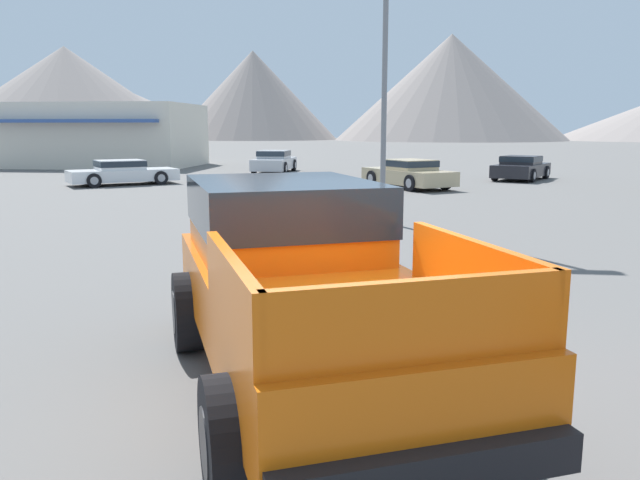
{
  "coord_description": "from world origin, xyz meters",
  "views": [
    {
      "loc": [
        0.52,
        -5.61,
        2.46
      ],
      "look_at": [
        -0.24,
        0.88,
        1.29
      ],
      "focal_mm": 35.0,
      "sensor_mm": 36.0,
      "label": 1
    }
  ],
  "objects_px": {
    "parked_car_tan": "(408,173)",
    "parked_car_silver": "(274,161)",
    "street_lamp_post": "(386,18)",
    "parked_car_white": "(122,172)",
    "parked_car_dark": "(521,168)",
    "orange_pickup_truck": "(298,272)"
  },
  "relations": [
    {
      "from": "parked_car_white",
      "to": "parked_car_tan",
      "type": "xyz_separation_m",
      "value": [
        12.54,
        0.0,
        0.05
      ]
    },
    {
      "from": "parked_car_white",
      "to": "street_lamp_post",
      "type": "distance_m",
      "value": 15.98
    },
    {
      "from": "orange_pickup_truck",
      "to": "street_lamp_post",
      "type": "bearing_deg",
      "value": 63.39
    },
    {
      "from": "parked_car_silver",
      "to": "street_lamp_post",
      "type": "bearing_deg",
      "value": -69.37
    },
    {
      "from": "parked_car_white",
      "to": "street_lamp_post",
      "type": "relative_size",
      "value": 0.54
    },
    {
      "from": "parked_car_white",
      "to": "parked_car_dark",
      "type": "relative_size",
      "value": 1.07
    },
    {
      "from": "orange_pickup_truck",
      "to": "parked_car_white",
      "type": "relative_size",
      "value": 1.16
    },
    {
      "from": "parked_car_tan",
      "to": "street_lamp_post",
      "type": "distance_m",
      "value": 10.98
    },
    {
      "from": "parked_car_silver",
      "to": "parked_car_dark",
      "type": "height_order",
      "value": "parked_car_silver"
    },
    {
      "from": "parked_car_silver",
      "to": "parked_car_dark",
      "type": "bearing_deg",
      "value": -14.6
    },
    {
      "from": "parked_car_tan",
      "to": "parked_car_silver",
      "type": "relative_size",
      "value": 1.04
    },
    {
      "from": "orange_pickup_truck",
      "to": "parked_car_silver",
      "type": "bearing_deg",
      "value": 78.01
    },
    {
      "from": "street_lamp_post",
      "to": "parked_car_tan",
      "type": "bearing_deg",
      "value": 84.73
    },
    {
      "from": "parked_car_white",
      "to": "parked_car_dark",
      "type": "xyz_separation_m",
      "value": [
        18.07,
        4.81,
        0.03
      ]
    },
    {
      "from": "parked_car_silver",
      "to": "parked_car_dark",
      "type": "xyz_separation_m",
      "value": [
        12.85,
        -3.69,
        -0.04
      ]
    },
    {
      "from": "parked_car_white",
      "to": "parked_car_tan",
      "type": "relative_size",
      "value": 1.01
    },
    {
      "from": "parked_car_silver",
      "to": "street_lamp_post",
      "type": "relative_size",
      "value": 0.51
    },
    {
      "from": "parked_car_white",
      "to": "parked_car_tan",
      "type": "height_order",
      "value": "parked_car_tan"
    },
    {
      "from": "orange_pickup_truck",
      "to": "street_lamp_post",
      "type": "relative_size",
      "value": 0.62
    },
    {
      "from": "orange_pickup_truck",
      "to": "street_lamp_post",
      "type": "height_order",
      "value": "street_lamp_post"
    },
    {
      "from": "parked_car_white",
      "to": "parked_car_tan",
      "type": "bearing_deg",
      "value": 52.6
    },
    {
      "from": "parked_car_tan",
      "to": "parked_car_silver",
      "type": "distance_m",
      "value": 11.22
    }
  ]
}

